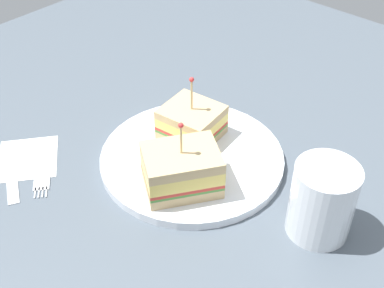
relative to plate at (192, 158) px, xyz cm
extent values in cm
cube|color=#4C5660|center=(0.00, 0.00, -1.63)|extent=(118.74, 118.74, 2.00)
cylinder|color=white|center=(0.00, 0.00, 0.00)|extent=(26.20, 26.20, 1.27)
cube|color=tan|center=(-3.14, 3.41, 1.23)|extent=(8.87, 8.36, 1.19)
cube|color=#478438|center=(-3.14, 3.41, 2.02)|extent=(8.87, 8.36, 0.40)
cube|color=red|center=(-3.14, 3.41, 2.47)|extent=(8.87, 8.36, 0.50)
cube|color=#F4D666|center=(-3.14, 3.41, 3.46)|extent=(8.87, 8.36, 1.47)
cube|color=tan|center=(-3.14, 3.41, 4.79)|extent=(8.87, 8.36, 1.19)
cylinder|color=tan|center=(-3.14, 3.41, 7.55)|extent=(0.30, 0.30, 5.53)
sphere|color=red|center=(-3.14, 3.41, 10.32)|extent=(0.70, 0.70, 0.70)
cube|color=tan|center=(3.23, -5.60, 1.36)|extent=(11.47, 12.09, 1.45)
cube|color=#478438|center=(3.23, -5.60, 2.28)|extent=(11.47, 12.09, 0.40)
cube|color=red|center=(3.23, -5.60, 2.73)|extent=(11.47, 12.09, 0.50)
cube|color=#F4D666|center=(3.23, -5.60, 3.96)|extent=(11.47, 12.09, 1.97)
cube|color=tan|center=(3.23, -5.60, 5.67)|extent=(11.47, 12.09, 1.45)
cylinder|color=tan|center=(3.23, -5.60, 8.20)|extent=(0.30, 0.30, 5.06)
sphere|color=red|center=(3.23, -5.60, 10.73)|extent=(0.70, 0.70, 0.70)
cylinder|color=silver|center=(20.03, 0.94, 2.70)|extent=(6.85, 6.85, 6.66)
cylinder|color=white|center=(20.03, 0.94, 4.29)|extent=(7.79, 7.79, 9.85)
cube|color=white|center=(-18.15, -15.53, -0.56)|extent=(12.52, 12.36, 0.15)
cube|color=silver|center=(-16.83, -13.52, -0.46)|extent=(6.16, 5.16, 0.35)
cube|color=silver|center=(-12.54, -17.01, -0.46)|extent=(4.18, 3.98, 0.35)
cube|color=silver|center=(-11.31, -18.98, -0.46)|extent=(1.67, 1.40, 0.35)
cube|color=silver|center=(-10.99, -18.59, -0.46)|extent=(1.67, 1.40, 0.35)
cube|color=silver|center=(-10.68, -18.20, -0.46)|extent=(1.67, 1.40, 0.35)
cube|color=silver|center=(-10.36, -17.81, -0.46)|extent=(1.67, 1.40, 0.35)
cube|color=silver|center=(-19.48, -17.54, -0.46)|extent=(6.71, 4.20, 0.35)
cube|color=silver|center=(-14.71, -20.27, -0.46)|extent=(6.82, 4.78, 0.24)
camera|label=1|loc=(37.21, -41.35, 48.13)|focal=47.98mm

